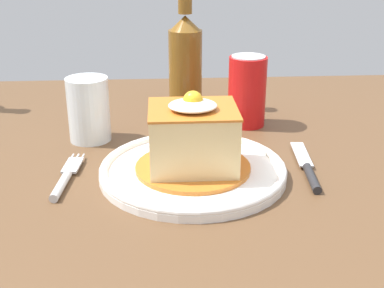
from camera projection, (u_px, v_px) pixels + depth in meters
name	position (u px, v px, depth m)	size (l,w,h in m)	color
dining_table	(176.00, 209.00, 0.84)	(1.34, 0.88, 0.73)	brown
main_plate	(193.00, 170.00, 0.72)	(0.26, 0.26, 0.02)	white
sandwich_meal	(193.00, 139.00, 0.70)	(0.16, 0.16, 0.11)	#C66B23
fork	(65.00, 179.00, 0.70)	(0.03, 0.14, 0.01)	silver
knife	(309.00, 171.00, 0.72)	(0.03, 0.17, 0.01)	#262628
soda_can	(247.00, 91.00, 0.89)	(0.07, 0.07, 0.12)	red
beer_bottle_amber	(185.00, 57.00, 0.97)	(0.06, 0.06, 0.27)	brown
drinking_glass	(89.00, 114.00, 0.83)	(0.07, 0.07, 0.10)	gold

